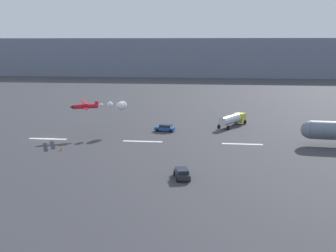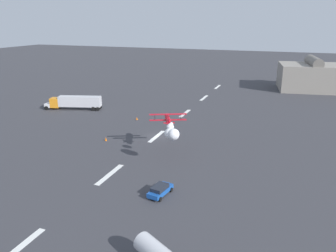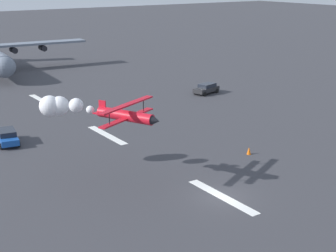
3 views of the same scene
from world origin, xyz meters
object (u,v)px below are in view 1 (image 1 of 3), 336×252
followme_car_yellow (182,173)px  airport_staff_sedan (165,128)px  stunt_biplane_red (110,106)px  traffic_cone_far (61,149)px  fuel_tanker_truck (233,119)px

followme_car_yellow → airport_staff_sedan: size_ratio=0.98×
stunt_biplane_red → traffic_cone_far: stunt_biplane_red is taller
airport_staff_sedan → traffic_cone_far: 25.50m
fuel_tanker_truck → traffic_cone_far: (-32.40, -26.28, -1.37)m
stunt_biplane_red → followme_car_yellow: bearing=-58.2°
fuel_tanker_truck → airport_staff_sedan: bearing=-154.3°
stunt_biplane_red → followme_car_yellow: size_ratio=2.47×
followme_car_yellow → airport_staff_sedan: bearing=101.1°
stunt_biplane_red → traffic_cone_far: 17.84m
stunt_biplane_red → fuel_tanker_truck: size_ratio=1.19×
followme_car_yellow → traffic_cone_far: followme_car_yellow is taller
fuel_tanker_truck → airport_staff_sedan: 17.01m
followme_car_yellow → traffic_cone_far: bearing=150.4°
airport_staff_sedan → fuel_tanker_truck: bearing=25.7°
stunt_biplane_red → airport_staff_sedan: stunt_biplane_red is taller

